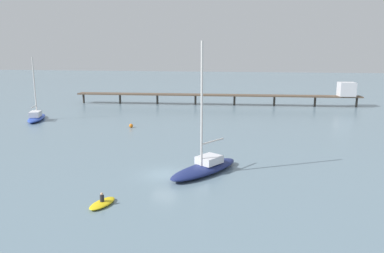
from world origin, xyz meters
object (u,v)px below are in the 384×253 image
dinghy_yellow (102,203)px  mooring_buoy_near (131,126)px  pier (263,93)px  sailboat_blue (36,116)px  sailboat_navy (205,166)px

dinghy_yellow → mooring_buoy_near: (-8.05, 31.47, 0.13)m
pier → dinghy_yellow: bearing=-103.3°
sailboat_blue → mooring_buoy_near: 20.11m
sailboat_blue → sailboat_navy: 43.40m
pier → dinghy_yellow: size_ratio=21.12×
dinghy_yellow → mooring_buoy_near: dinghy_yellow is taller
pier → sailboat_navy: bearing=-97.8°
pier → sailboat_navy: sailboat_navy is taller
sailboat_blue → mooring_buoy_near: (19.79, -3.56, -0.41)m
sailboat_blue → sailboat_navy: bearing=-35.5°
sailboat_blue → dinghy_yellow: size_ratio=3.64×
pier → sailboat_blue: (-42.42, -26.43, -2.26)m
pier → sailboat_blue: bearing=-148.1°
sailboat_blue → dinghy_yellow: (27.84, -35.04, -0.55)m
sailboat_navy → dinghy_yellow: size_ratio=4.29×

